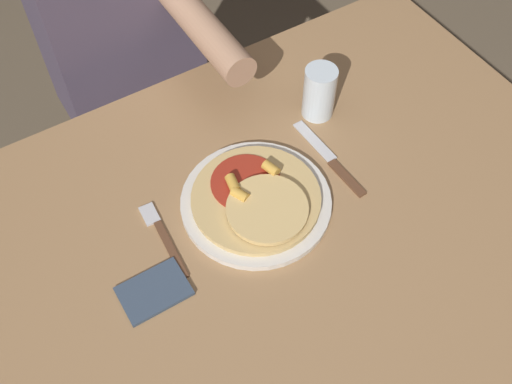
{
  "coord_description": "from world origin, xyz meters",
  "views": [
    {
      "loc": [
        -0.35,
        -0.48,
        1.7
      ],
      "look_at": [
        -0.02,
        0.06,
        0.8
      ],
      "focal_mm": 42.0,
      "sensor_mm": 36.0,
      "label": 1
    }
  ],
  "objects_px": {
    "plate": "(256,202)",
    "drinking_glass": "(319,92)",
    "knife": "(330,159)",
    "pizza": "(258,199)",
    "fork": "(162,234)",
    "person_diner": "(124,48)",
    "dining_table": "(279,250)"
  },
  "relations": [
    {
      "from": "drinking_glass",
      "to": "fork",
      "type": "bearing_deg",
      "value": -166.22
    },
    {
      "from": "dining_table",
      "to": "knife",
      "type": "bearing_deg",
      "value": 23.96
    },
    {
      "from": "pizza",
      "to": "dining_table",
      "type": "bearing_deg",
      "value": -71.28
    },
    {
      "from": "pizza",
      "to": "plate",
      "type": "bearing_deg",
      "value": 89.68
    },
    {
      "from": "dining_table",
      "to": "pizza",
      "type": "height_order",
      "value": "pizza"
    },
    {
      "from": "pizza",
      "to": "drinking_glass",
      "type": "bearing_deg",
      "value": 30.76
    },
    {
      "from": "plate",
      "to": "drinking_glass",
      "type": "distance_m",
      "value": 0.27
    },
    {
      "from": "knife",
      "to": "person_diner",
      "type": "bearing_deg",
      "value": 108.03
    },
    {
      "from": "dining_table",
      "to": "plate",
      "type": "xyz_separation_m",
      "value": [
        -0.02,
        0.06,
        0.11
      ]
    },
    {
      "from": "pizza",
      "to": "fork",
      "type": "height_order",
      "value": "pizza"
    },
    {
      "from": "dining_table",
      "to": "fork",
      "type": "height_order",
      "value": "fork"
    },
    {
      "from": "knife",
      "to": "pizza",
      "type": "bearing_deg",
      "value": -173.82
    },
    {
      "from": "plate",
      "to": "fork",
      "type": "relative_size",
      "value": 1.62
    },
    {
      "from": "dining_table",
      "to": "drinking_glass",
      "type": "distance_m",
      "value": 0.33
    },
    {
      "from": "pizza",
      "to": "drinking_glass",
      "type": "xyz_separation_m",
      "value": [
        0.23,
        0.14,
        0.03
      ]
    },
    {
      "from": "fork",
      "to": "plate",
      "type": "bearing_deg",
      "value": -9.85
    },
    {
      "from": "fork",
      "to": "dining_table",
      "type": "bearing_deg",
      "value": -24.33
    },
    {
      "from": "drinking_glass",
      "to": "person_diner",
      "type": "xyz_separation_m",
      "value": [
        -0.25,
        0.47,
        -0.12
      ]
    },
    {
      "from": "pizza",
      "to": "knife",
      "type": "xyz_separation_m",
      "value": [
        0.18,
        0.02,
        -0.02
      ]
    },
    {
      "from": "knife",
      "to": "drinking_glass",
      "type": "height_order",
      "value": "drinking_glass"
    },
    {
      "from": "dining_table",
      "to": "fork",
      "type": "xyz_separation_m",
      "value": [
        -0.2,
        0.09,
        0.11
      ]
    },
    {
      "from": "person_diner",
      "to": "drinking_glass",
      "type": "bearing_deg",
      "value": -62.62
    },
    {
      "from": "plate",
      "to": "dining_table",
      "type": "bearing_deg",
      "value": -73.0
    },
    {
      "from": "plate",
      "to": "fork",
      "type": "distance_m",
      "value": 0.19
    },
    {
      "from": "dining_table",
      "to": "knife",
      "type": "xyz_separation_m",
      "value": [
        0.16,
        0.07,
        0.11
      ]
    },
    {
      "from": "plate",
      "to": "drinking_glass",
      "type": "relative_size",
      "value": 2.44
    },
    {
      "from": "fork",
      "to": "person_diner",
      "type": "bearing_deg",
      "value": 73.35
    },
    {
      "from": "dining_table",
      "to": "person_diner",
      "type": "height_order",
      "value": "person_diner"
    },
    {
      "from": "pizza",
      "to": "fork",
      "type": "bearing_deg",
      "value": 168.43
    },
    {
      "from": "dining_table",
      "to": "person_diner",
      "type": "bearing_deg",
      "value": 92.45
    },
    {
      "from": "pizza",
      "to": "person_diner",
      "type": "xyz_separation_m",
      "value": [
        -0.01,
        0.61,
        -0.09
      ]
    },
    {
      "from": "knife",
      "to": "drinking_glass",
      "type": "distance_m",
      "value": 0.14
    }
  ]
}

